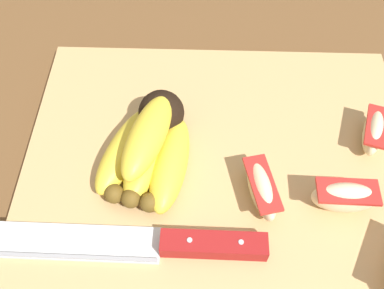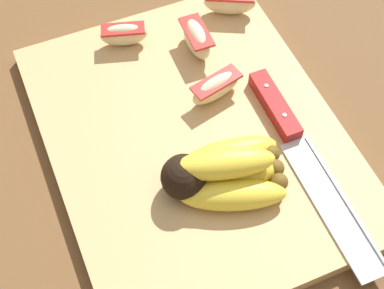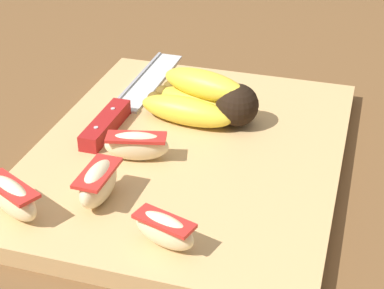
# 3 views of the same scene
# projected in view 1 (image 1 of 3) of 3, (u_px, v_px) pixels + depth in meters

# --- Properties ---
(ground_plane) EXTENTS (6.00, 6.00, 0.00)m
(ground_plane) POSITION_uv_depth(u_px,v_px,m) (235.00, 182.00, 0.47)
(ground_plane) COLOR brown
(cutting_board) EXTENTS (0.42, 0.33, 0.02)m
(cutting_board) POSITION_uv_depth(u_px,v_px,m) (219.00, 163.00, 0.47)
(cutting_board) COLOR tan
(cutting_board) RESTS_ON ground_plane
(banana_bunch) EXTENTS (0.11, 0.14, 0.06)m
(banana_bunch) POSITION_uv_depth(u_px,v_px,m) (150.00, 144.00, 0.45)
(banana_bunch) COLOR black
(banana_bunch) RESTS_ON cutting_board
(chefs_knife) EXTENTS (0.28, 0.04, 0.02)m
(chefs_knife) POSITION_uv_depth(u_px,v_px,m) (162.00, 244.00, 0.40)
(chefs_knife) COLOR silver
(chefs_knife) RESTS_ON cutting_board
(apple_wedge_middle) EXTENTS (0.04, 0.07, 0.03)m
(apple_wedge_middle) POSITION_uv_depth(u_px,v_px,m) (261.00, 188.00, 0.42)
(apple_wedge_middle) COLOR beige
(apple_wedge_middle) RESTS_ON cutting_board
(apple_wedge_far) EXTENTS (0.06, 0.03, 0.04)m
(apple_wedge_far) POSITION_uv_depth(u_px,v_px,m) (345.00, 197.00, 0.41)
(apple_wedge_far) COLOR beige
(apple_wedge_far) RESTS_ON cutting_board
(apple_wedge_extra) EXTENTS (0.04, 0.06, 0.03)m
(apple_wedge_extra) POSITION_uv_depth(u_px,v_px,m) (373.00, 131.00, 0.46)
(apple_wedge_extra) COLOR beige
(apple_wedge_extra) RESTS_ON cutting_board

